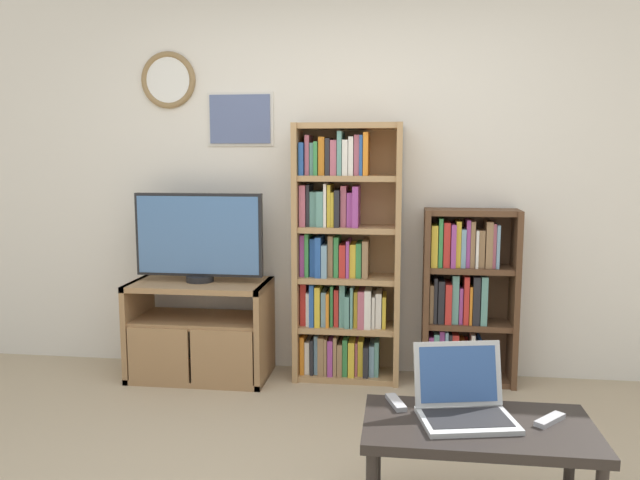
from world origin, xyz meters
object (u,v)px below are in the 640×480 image
coffee_table (478,436)px  laptop (463,400)px  remote_near_laptop (550,420)px  television (199,237)px  bookshelf_short (464,296)px  remote_far_from_laptop (396,402)px  bookshelf_tall (342,259)px  tv_stand (200,329)px

coffee_table → laptop: size_ratio=2.15×
remote_near_laptop → television: bearing=-175.7°
bookshelf_short → laptop: bookshelf_short is taller
bookshelf_short → laptop: bearing=-95.5°
remote_near_laptop → remote_far_from_laptop: bearing=-146.7°
television → remote_near_laptop: bearing=-38.2°
bookshelf_tall → coffee_table: bearing=-67.3°
bookshelf_short → coffee_table: (-0.10, -1.66, -0.18)m
tv_stand → coffee_table: (1.61, -1.51, 0.06)m
remote_near_laptop → remote_far_from_laptop: 0.60m
laptop → remote_far_from_laptop: bearing=149.7°
television → laptop: size_ratio=2.04×
bookshelf_short → remote_far_from_laptop: 1.58m
television → bookshelf_tall: bookshelf_tall is taller
television → remote_far_from_laptop: bearing=-47.0°
remote_far_from_laptop → bookshelf_short: bearing=56.0°
laptop → remote_near_laptop: bearing=-13.4°
coffee_table → remote_far_from_laptop: remote_far_from_laptop is taller
television → coffee_table: 2.29m
tv_stand → remote_near_laptop: 2.39m
tv_stand → laptop: bearing=-43.0°
coffee_table → remote_far_from_laptop: 0.35m
tv_stand → bookshelf_short: size_ratio=0.80×
television → bookshelf_short: bearing=4.4°
tv_stand → remote_far_from_laptop: 1.89m
laptop → remote_far_from_laptop: laptop is taller
remote_near_laptop → coffee_table: bearing=-128.1°
television → remote_far_from_laptop: size_ratio=5.08×
coffee_table → remote_far_from_laptop: bearing=156.1°
television → remote_near_laptop: television is taller
tv_stand → bookshelf_short: 1.74m
bookshelf_short → laptop: (-0.15, -1.61, -0.06)m
laptop → coffee_table: bearing=-56.2°
television → bookshelf_short: 1.76m
bookshelf_short → laptop: size_ratio=2.73×
tv_stand → television: bearing=87.2°
television → bookshelf_tall: (0.93, 0.11, -0.14)m
bookshelf_tall → remote_near_laptop: (0.96, -1.60, -0.35)m
coffee_table → television: bearing=136.5°
tv_stand → laptop: (1.56, -1.46, 0.18)m
coffee_table → laptop: 0.14m
tv_stand → remote_far_from_laptop: tv_stand is taller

